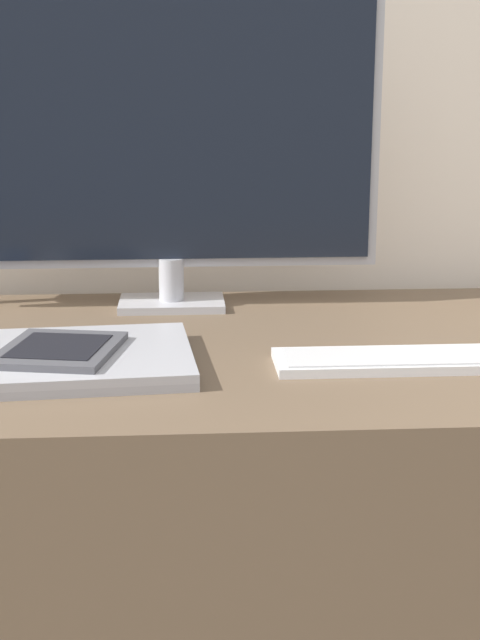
{
  "coord_description": "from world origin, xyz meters",
  "views": [
    {
      "loc": [
        -0.03,
        -1.0,
        1.04
      ],
      "look_at": [
        0.04,
        0.07,
        0.76
      ],
      "focal_mm": 50.0,
      "sensor_mm": 36.0,
      "label": 1
    }
  ],
  "objects_px": {
    "monitor": "(169,139)",
    "keyboard": "(404,360)",
    "ereader": "(59,350)",
    "laptop": "(75,359)"
  },
  "relations": [
    {
      "from": "keyboard",
      "to": "ereader",
      "type": "height_order",
      "value": "ereader"
    },
    {
      "from": "keyboard",
      "to": "laptop",
      "type": "bearing_deg",
      "value": 177.28
    },
    {
      "from": "monitor",
      "to": "ereader",
      "type": "bearing_deg",
      "value": -112.59
    },
    {
      "from": "monitor",
      "to": "ereader",
      "type": "relative_size",
      "value": 3.63
    },
    {
      "from": "keyboard",
      "to": "laptop",
      "type": "distance_m",
      "value": 0.42
    },
    {
      "from": "keyboard",
      "to": "ereader",
      "type": "bearing_deg",
      "value": 178.79
    },
    {
      "from": "monitor",
      "to": "keyboard",
      "type": "distance_m",
      "value": 0.52
    },
    {
      "from": "laptop",
      "to": "ereader",
      "type": "relative_size",
      "value": 1.72
    },
    {
      "from": "keyboard",
      "to": "ereader",
      "type": "xyz_separation_m",
      "value": [
        -0.43,
        0.01,
        0.02
      ]
    },
    {
      "from": "monitor",
      "to": "keyboard",
      "type": "xyz_separation_m",
      "value": [
        0.3,
        -0.34,
        -0.26
      ]
    }
  ]
}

